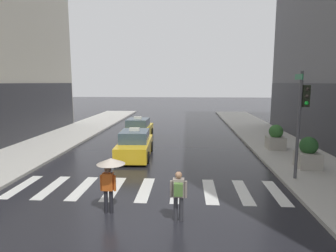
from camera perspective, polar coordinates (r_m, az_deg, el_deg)
The scene contains 9 objects.
ground_plane at distance 9.76m, azimuth -7.15°, elevation -18.64°, with size 160.00×160.00×0.00m, color black.
crosswalk_markings at distance 12.46m, azimuth -4.50°, elevation -12.36°, with size 11.30×2.80×0.01m.
traffic_light_pole at distance 13.96m, azimuth 24.93°, elevation 2.87°, with size 0.44×0.84×4.80m.
taxi_lead at distance 17.46m, azimuth -6.56°, elevation -3.80°, with size 2.09×4.61×1.80m.
taxi_second at distance 23.08m, azimuth -5.89°, elevation -0.76°, with size 1.98×4.57×1.80m.
pedestrian_with_umbrella at distance 10.05m, azimuth -11.42°, elevation -8.59°, with size 0.96×0.96×1.94m.
pedestrian_with_backpack at distance 9.47m, azimuth 2.09°, elevation -12.99°, with size 0.55×0.43×1.65m.
planter_near_corner at distance 16.32m, azimuth 25.94°, elevation -4.97°, with size 1.10×1.10×1.60m.
planter_mid_block at distance 20.11m, azimuth 20.49°, elevation -2.23°, with size 1.10×1.10×1.60m.
Camera 1 is at (1.71, -8.51, 4.45)m, focal length 30.86 mm.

